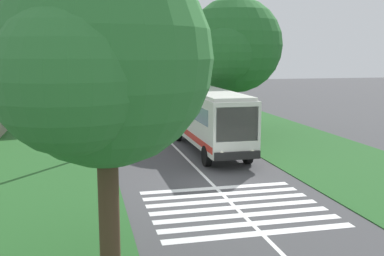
{
  "coord_description": "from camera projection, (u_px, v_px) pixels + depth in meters",
  "views": [
    {
      "loc": [
        -19.73,
        5.67,
        5.97
      ],
      "look_at": [
        6.47,
        -0.54,
        1.6
      ],
      "focal_mm": 43.5,
      "sensor_mm": 36.0,
      "label": 1
    }
  ],
  "objects": [
    {
      "name": "grass_verge_right",
      "position": [
        260.0,
        127.0,
        37.47
      ],
      "size": [
        120.0,
        8.0,
        0.04
      ],
      "primitive_type": "cube",
      "color": "#235623",
      "rests_on": "ground"
    },
    {
      "name": "roadside_tree_left_1",
      "position": [
        99.0,
        65.0,
        11.83
      ],
      "size": [
        6.72,
        5.51,
        8.54
      ],
      "color": "#4C3826",
      "rests_on": "grass_verge_left"
    },
    {
      "name": "trailing_car_3",
      "position": [
        138.0,
        91.0,
        65.87
      ],
      "size": [
        4.3,
        1.78,
        1.43
      ],
      "color": "#B21E1E",
      "rests_on": "ground"
    },
    {
      "name": "roadside_tree_left_3",
      "position": [
        83.0,
        48.0,
        59.92
      ],
      "size": [
        6.45,
        5.23,
        9.37
      ],
      "color": "#4C3826",
      "rests_on": "grass_verge_left"
    },
    {
      "name": "roadside_tree_right_4",
      "position": [
        233.0,
        47.0,
        34.52
      ],
      "size": [
        7.94,
        7.09,
        10.04
      ],
      "color": "brown",
      "rests_on": "grass_verge_right"
    },
    {
      "name": "roadside_tree_left_4",
      "position": [
        79.0,
        33.0,
        50.31
      ],
      "size": [
        5.5,
        4.58,
        10.49
      ],
      "color": "#3D2D1E",
      "rests_on": "grass_verge_left"
    },
    {
      "name": "centre_line",
      "position": [
        160.0,
        131.0,
        35.6
      ],
      "size": [
        110.0,
        0.16,
        0.01
      ],
      "primitive_type": "cube",
      "color": "silver",
      "rests_on": "ground"
    },
    {
      "name": "ground",
      "position": [
        213.0,
        185.0,
        21.2
      ],
      "size": [
        160.0,
        160.0,
        0.0
      ],
      "primitive_type": "plane",
      "color": "#424244"
    },
    {
      "name": "trailing_car_1",
      "position": [
        151.0,
        101.0,
        51.5
      ],
      "size": [
        4.3,
        1.78,
        1.43
      ],
      "color": "#B21E1E",
      "rests_on": "ground"
    },
    {
      "name": "roadside_tree_right_1",
      "position": [
        150.0,
        50.0,
        80.08
      ],
      "size": [
        8.37,
        6.79,
        9.93
      ],
      "color": "#4C3826",
      "rests_on": "grass_verge_right"
    },
    {
      "name": "roadside_tree_right_2",
      "position": [
        159.0,
        51.0,
        70.09
      ],
      "size": [
        7.07,
        6.03,
        9.3
      ],
      "color": "#4C3826",
      "rests_on": "grass_verge_right"
    },
    {
      "name": "roadside_tree_left_2",
      "position": [
        84.0,
        44.0,
        40.4
      ],
      "size": [
        5.25,
        4.43,
        9.01
      ],
      "color": "brown",
      "rests_on": "grass_verge_left"
    },
    {
      "name": "trailing_car_0",
      "position": [
        158.0,
        108.0,
        45.38
      ],
      "size": [
        4.3,
        1.78,
        1.43
      ],
      "color": "#145933",
      "rests_on": "ground"
    },
    {
      "name": "coach_bus",
      "position": [
        208.0,
        116.0,
        28.46
      ],
      "size": [
        11.16,
        2.62,
        3.73
      ],
      "color": "silver",
      "rests_on": "ground"
    },
    {
      "name": "roadside_tree_left_0",
      "position": [
        78.0,
        41.0,
        66.81
      ],
      "size": [
        6.49,
        5.49,
        10.41
      ],
      "color": "#4C3826",
      "rests_on": "grass_verge_left"
    },
    {
      "name": "roadside_tree_right_3",
      "position": [
        182.0,
        53.0,
        53.53
      ],
      "size": [
        6.23,
        5.26,
        8.65
      ],
      "color": "#4C3826",
      "rests_on": "grass_verge_right"
    },
    {
      "name": "trailing_car_2",
      "position": [
        116.0,
        96.0,
        58.16
      ],
      "size": [
        4.3,
        1.78,
        1.43
      ],
      "color": "navy",
      "rests_on": "ground"
    },
    {
      "name": "roadside_tree_right_0",
      "position": [
        165.0,
        37.0,
        59.88
      ],
      "size": [
        6.39,
        5.24,
        10.68
      ],
      "color": "#3D2D1E",
      "rests_on": "grass_verge_right"
    },
    {
      "name": "utility_pole",
      "position": [
        94.0,
        83.0,
        26.83
      ],
      "size": [
        0.24,
        1.4,
        8.13
      ],
      "color": "#473828",
      "rests_on": "grass_verge_left"
    },
    {
      "name": "zebra_crossing",
      "position": [
        236.0,
        207.0,
        18.13
      ],
      "size": [
        5.85,
        6.8,
        0.01
      ],
      "color": "silver",
      "rests_on": "ground"
    },
    {
      "name": "roadside_wall",
      "position": [
        8.0,
        120.0,
        37.68
      ],
      "size": [
        70.0,
        0.4,
        1.05
      ],
      "primitive_type": "cube",
      "color": "#9E937F",
      "rests_on": "grass_verge_left"
    },
    {
      "name": "trailing_minibus_0",
      "position": [
        107.0,
        81.0,
        73.26
      ],
      "size": [
        6.0,
        2.14,
        2.53
      ],
      "color": "#BFB299",
      "rests_on": "ground"
    },
    {
      "name": "grass_verge_left",
      "position": [
        48.0,
        136.0,
        33.74
      ],
      "size": [
        120.0,
        8.0,
        0.04
      ],
      "primitive_type": "cube",
      "color": "#235623",
      "rests_on": "ground"
    }
  ]
}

